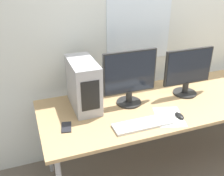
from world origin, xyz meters
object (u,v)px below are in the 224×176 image
object	(u,v)px
monitor_main	(130,77)
monitor_right_near	(188,71)
keyboard	(143,124)
mouse	(179,116)
pc_tower	(83,84)
cell_phone	(66,127)

from	to	relation	value
monitor_main	monitor_right_near	size ratio (longest dim) A/B	1.02
keyboard	mouse	world-z (taller)	mouse
pc_tower	keyboard	xyz separation A→B (m)	(0.35, -0.44, -0.19)
mouse	cell_phone	bearing A→B (deg)	169.35
monitor_right_near	cell_phone	size ratio (longest dim) A/B	3.20
pc_tower	monitor_main	world-z (taller)	monitor_main
monitor_right_near	keyboard	world-z (taller)	monitor_right_near
keyboard	cell_phone	world-z (taller)	keyboard
pc_tower	monitor_right_near	world-z (taller)	monitor_right_near
monitor_right_near	keyboard	xyz separation A→B (m)	(-0.60, -0.33, -0.22)
monitor_right_near	cell_phone	bearing A→B (deg)	-171.85
monitor_right_near	keyboard	bearing A→B (deg)	-150.85
monitor_main	cell_phone	distance (m)	0.66
cell_phone	monitor_right_near	bearing A→B (deg)	19.54
pc_tower	monitor_main	bearing A→B (deg)	-13.18
pc_tower	keyboard	distance (m)	0.59
mouse	cell_phone	world-z (taller)	mouse
monitor_right_near	mouse	size ratio (longest dim) A/B	4.46
monitor_right_near	mouse	world-z (taller)	monitor_right_near
keyboard	mouse	bearing A→B (deg)	0.32
monitor_main	cell_phone	bearing A→B (deg)	-162.84
monitor_right_near	cell_phone	distance (m)	1.19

